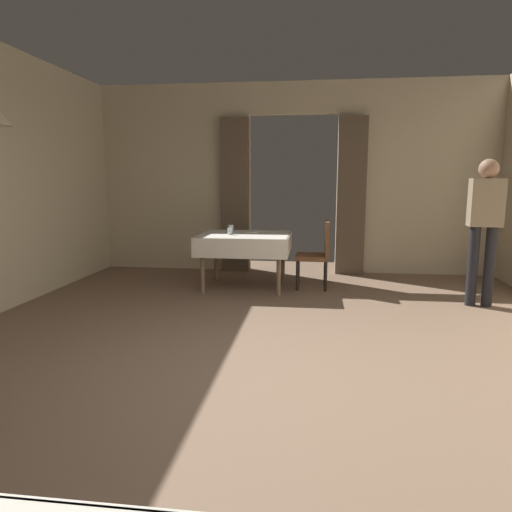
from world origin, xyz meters
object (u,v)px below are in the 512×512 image
at_px(chair_mid_right, 318,251).
at_px(person_waiter_by_doorway, 485,220).
at_px(dining_table_mid, 245,241).
at_px(plate_mid_b, 251,232).
at_px(glass_mid_a, 231,229).
at_px(glass_mid_c, 230,231).

xyz_separation_m(chair_mid_right, person_waiter_by_doorway, (1.90, -0.68, 0.51)).
bearing_deg(dining_table_mid, plate_mid_b, 76.58).
bearing_deg(plate_mid_b, glass_mid_a, -173.77).
bearing_deg(plate_mid_b, chair_mid_right, -7.71).
height_order(dining_table_mid, glass_mid_c, glass_mid_c).
bearing_deg(dining_table_mid, person_waiter_by_doorway, -11.46).
distance_m(chair_mid_right, person_waiter_by_doorway, 2.08).
bearing_deg(glass_mid_a, person_waiter_by_doorway, -14.01).
bearing_deg(glass_mid_c, chair_mid_right, 8.88).
bearing_deg(plate_mid_b, glass_mid_c, -127.66).
relative_size(dining_table_mid, glass_mid_c, 13.05).
bearing_deg(dining_table_mid, chair_mid_right, 5.40).
relative_size(plate_mid_b, person_waiter_by_doorway, 0.11).
distance_m(chair_mid_right, plate_mid_b, 0.99).
distance_m(dining_table_mid, chair_mid_right, 1.02).
bearing_deg(plate_mid_b, person_waiter_by_doorway, -15.90).
relative_size(chair_mid_right, glass_mid_a, 8.87).
height_order(dining_table_mid, glass_mid_a, glass_mid_a).
relative_size(dining_table_mid, glass_mid_a, 11.82).
height_order(plate_mid_b, glass_mid_c, glass_mid_c).
height_order(chair_mid_right, glass_mid_c, chair_mid_right).
xyz_separation_m(plate_mid_b, person_waiter_by_doorway, (2.85, -0.81, 0.27)).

